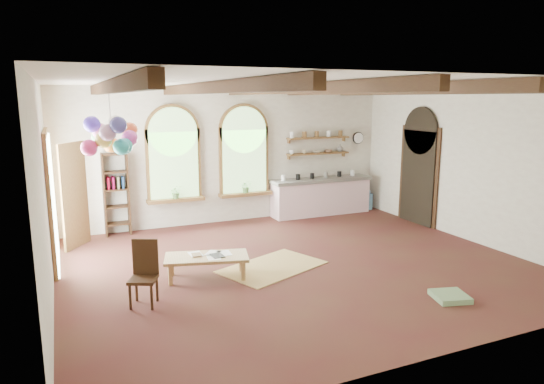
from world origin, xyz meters
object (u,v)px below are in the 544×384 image
balloon_cluster (111,136)px  coffee_table (207,258)px  kitchen_counter (321,196)px  side_chair (144,287)px

balloon_cluster → coffee_table: bearing=-33.7°
kitchen_counter → side_chair: bearing=-142.8°
kitchen_counter → balloon_cluster: bearing=-156.0°
balloon_cluster → side_chair: bearing=-83.4°
coffee_table → balloon_cluster: bearing=146.3°
side_chair → coffee_table: bearing=30.1°
kitchen_counter → balloon_cluster: size_ratio=2.30×
coffee_table → side_chair: bearing=-149.9°
kitchen_counter → coffee_table: size_ratio=1.82×
kitchen_counter → coffee_table: (-3.97, -3.21, -0.13)m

